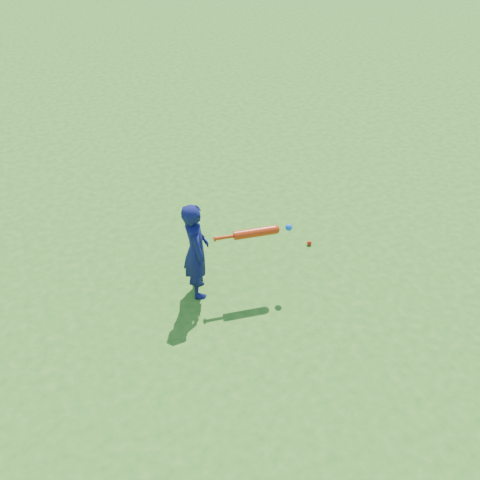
# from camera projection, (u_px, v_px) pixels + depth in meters

# --- Properties ---
(ground) EXTENTS (80.00, 80.00, 0.00)m
(ground) POSITION_uv_depth(u_px,v_px,m) (160.00, 332.00, 5.74)
(ground) COLOR #2E6F1A
(ground) RESTS_ON ground
(child) EXTENTS (0.35, 0.48, 1.21)m
(child) POSITION_uv_depth(u_px,v_px,m) (196.00, 251.00, 5.88)
(child) COLOR #10134C
(child) RESTS_ON ground
(ground_ball_red) EXTENTS (0.06, 0.06, 0.06)m
(ground_ball_red) POSITION_uv_depth(u_px,v_px,m) (309.00, 243.00, 6.91)
(ground_ball_red) COLOR red
(ground_ball_red) RESTS_ON ground
(bat_swing) EXTENTS (0.89, 0.20, 0.10)m
(bat_swing) POSITION_uv_depth(u_px,v_px,m) (258.00, 232.00, 5.86)
(bat_swing) COLOR red
(bat_swing) RESTS_ON ground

